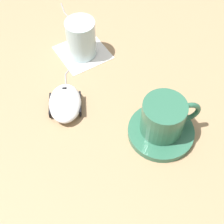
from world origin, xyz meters
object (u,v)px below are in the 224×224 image
(saucer, at_px, (161,132))
(coffee_cup, at_px, (164,117))
(drinking_glass, at_px, (81,38))
(computer_mouse, at_px, (65,103))

(saucer, distance_m, coffee_cup, 0.04)
(saucer, height_order, drinking_glass, drinking_glass)
(coffee_cup, xyz_separation_m, computer_mouse, (-0.07, -0.19, -0.03))
(coffee_cup, bearing_deg, drinking_glass, -146.91)
(saucer, bearing_deg, coffee_cup, 153.76)
(computer_mouse, bearing_deg, saucer, 67.30)
(computer_mouse, bearing_deg, drinking_glass, 166.06)
(coffee_cup, relative_size, drinking_glass, 1.29)
(coffee_cup, bearing_deg, computer_mouse, -111.04)
(coffee_cup, height_order, drinking_glass, drinking_glass)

